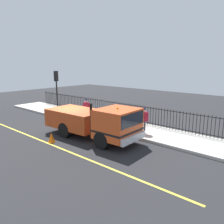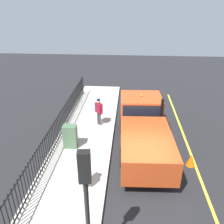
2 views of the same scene
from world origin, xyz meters
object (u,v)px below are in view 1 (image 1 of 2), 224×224
at_px(worker_standing, 144,117).
at_px(traffic_light_near, 56,84).
at_px(work_truck, 97,121).
at_px(traffic_cone, 51,138).
at_px(pedestrian_distant, 86,107).
at_px(utility_cabinet, 124,115).

height_order(worker_standing, traffic_light_near, traffic_light_near).
bearing_deg(work_truck, traffic_cone, -38.58).
bearing_deg(pedestrian_distant, utility_cabinet, -168.79).
bearing_deg(worker_standing, utility_cabinet, -69.40).
bearing_deg(utility_cabinet, pedestrian_distant, 112.21).
distance_m(utility_cabinet, traffic_cone, 5.97).
xyz_separation_m(pedestrian_distant, traffic_cone, (-4.70, -2.06, -0.92)).
bearing_deg(worker_standing, work_truck, 10.85).
xyz_separation_m(traffic_light_near, traffic_cone, (-3.96, -4.89, -2.60)).
relative_size(work_truck, pedestrian_distant, 3.88).
distance_m(pedestrian_distant, traffic_cone, 5.21).
relative_size(pedestrian_distant, utility_cabinet, 1.39).
xyz_separation_m(work_truck, utility_cabinet, (3.68, 0.75, -0.41)).
bearing_deg(pedestrian_distant, traffic_light_near, 3.65).
height_order(worker_standing, traffic_cone, worker_standing).
xyz_separation_m(worker_standing, traffic_cone, (-4.74, 3.35, -0.91)).
bearing_deg(traffic_light_near, work_truck, 67.45).
height_order(work_truck, worker_standing, work_truck).
relative_size(pedestrian_distant, traffic_cone, 2.88).
distance_m(work_truck, pedestrian_distant, 4.43).
bearing_deg(utility_cabinet, worker_standing, -114.77).
bearing_deg(traffic_light_near, utility_cabinet, 101.07).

